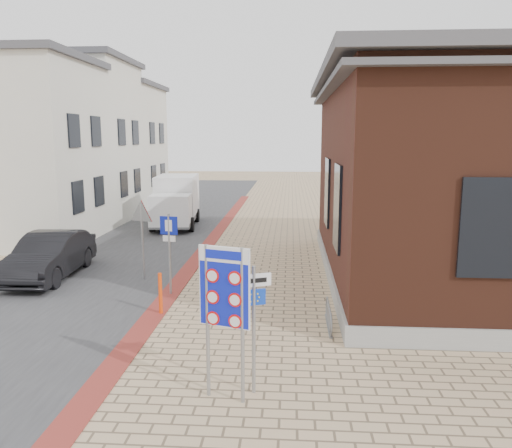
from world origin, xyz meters
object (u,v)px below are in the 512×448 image
(sedan, at_px, (50,256))
(border_sign, at_px, (224,291))
(essen_sign, at_px, (254,310))
(box_truck, at_px, (176,201))
(bollard, at_px, (160,294))
(parking_sign, at_px, (169,240))

(sedan, xyz_separation_m, border_sign, (7.00, -7.56, 1.30))
(border_sign, height_order, essen_sign, border_sign)
(box_truck, height_order, border_sign, border_sign)
(box_truck, bearing_deg, border_sign, -79.55)
(sedan, xyz_separation_m, essen_sign, (7.50, -7.30, 0.86))
(box_truck, distance_m, bollard, 13.67)
(border_sign, bearing_deg, essen_sign, 45.00)
(essen_sign, height_order, parking_sign, parking_sign)
(border_sign, distance_m, bollard, 5.11)
(parking_sign, bearing_deg, box_truck, 111.95)
(essen_sign, xyz_separation_m, bollard, (-2.83, 4.04, -1.05))
(box_truck, bearing_deg, parking_sign, -83.14)
(border_sign, relative_size, essen_sign, 1.17)
(essen_sign, relative_size, parking_sign, 0.98)
(sedan, relative_size, box_truck, 0.88)
(box_truck, bearing_deg, bollard, -84.07)
(sedan, distance_m, essen_sign, 10.50)
(box_truck, xyz_separation_m, bollard, (2.65, -13.39, -0.81))
(box_truck, relative_size, border_sign, 1.84)
(parking_sign, relative_size, bollard, 2.17)
(box_truck, xyz_separation_m, essen_sign, (5.48, -17.43, 0.24))
(sedan, distance_m, border_sign, 10.39)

